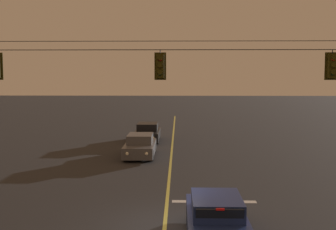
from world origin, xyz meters
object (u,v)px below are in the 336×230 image
object	(u,v)px
car_oncoming_trailing	(148,133)
traffic_light_centre	(332,66)
traffic_light_left_inner	(160,66)
car_waiting_near_lane	(216,219)
car_oncoming_lead	(140,146)

from	to	relation	value
car_oncoming_trailing	traffic_light_centre	bearing A→B (deg)	-61.16
traffic_light_left_inner	traffic_light_centre	bearing A→B (deg)	0.00
car_waiting_near_lane	car_oncoming_lead	bearing A→B (deg)	104.40
car_oncoming_lead	car_oncoming_trailing	bearing A→B (deg)	89.80
car_waiting_near_lane	car_oncoming_trailing	distance (m)	20.54
car_oncoming_trailing	car_oncoming_lead	bearing A→B (deg)	-90.20
traffic_light_left_inner	traffic_light_centre	xyz separation A→B (m)	(6.93, 0.00, 0.00)
car_oncoming_lead	car_waiting_near_lane	bearing A→B (deg)	-75.60
traffic_light_centre	car_waiting_near_lane	size ratio (longest dim) A/B	0.28
car_waiting_near_lane	car_oncoming_lead	size ratio (longest dim) A/B	0.98
traffic_light_left_inner	car_waiting_near_lane	size ratio (longest dim) A/B	0.28
traffic_light_left_inner	car_oncoming_lead	xyz separation A→B (m)	(-1.64, 9.21, -4.81)
car_oncoming_lead	traffic_light_left_inner	bearing A→B (deg)	-79.90
car_oncoming_lead	car_oncoming_trailing	size ratio (longest dim) A/B	1.00
traffic_light_left_inner	car_oncoming_trailing	xyz separation A→B (m)	(-1.62, 15.53, -4.81)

